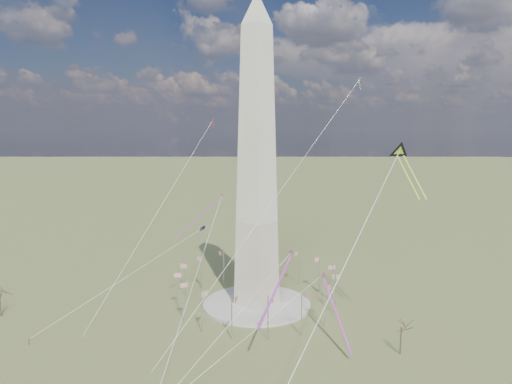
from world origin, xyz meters
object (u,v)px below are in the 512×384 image
Objects in this scene: washington_monument at (257,163)px; tree_near at (401,325)px; kite_delta_black at (401,155)px; person_west at (29,342)px.

washington_monument is 64.50m from tree_near.
tree_near is at bearing 72.38° from kite_delta_black.
person_west is at bearing -117.37° from washington_monument.
washington_monument is 6.51× the size of kite_delta_black.
washington_monument is at bearing -88.28° from person_west.
washington_monument reaches higher than tree_near.
kite_delta_black reaches higher than person_west.
tree_near is 7.29× the size of person_west.
washington_monument reaches higher than kite_delta_black.
kite_delta_black is at bearing 16.78° from washington_monument.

